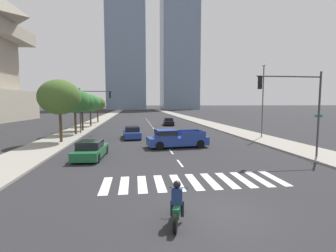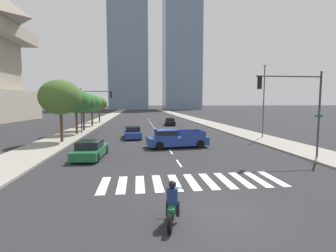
{
  "view_description": "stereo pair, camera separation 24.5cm",
  "coord_description": "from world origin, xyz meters",
  "px_view_note": "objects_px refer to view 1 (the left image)",
  "views": [
    {
      "loc": [
        -3.05,
        -8.53,
        4.1
      ],
      "look_at": [
        0.0,
        13.72,
        2.0
      ],
      "focal_mm": 26.36,
      "sensor_mm": 36.0,
      "label": 1
    },
    {
      "loc": [
        -2.81,
        -8.56,
        4.1
      ],
      "look_at": [
        0.0,
        13.72,
        2.0
      ],
      "focal_mm": 26.36,
      "sensor_mm": 36.0,
      "label": 2
    }
  ],
  "objects_px": {
    "motorcycle_lead": "(177,205)",
    "sedan_black_2": "(169,122)",
    "street_lamp_east": "(263,96)",
    "street_tree_third": "(82,102)",
    "street_tree_second": "(75,101)",
    "traffic_signal_far": "(92,102)",
    "street_tree_fourth": "(90,103)",
    "pickup_truck": "(175,139)",
    "sedan_blue_1": "(132,133)",
    "street_tree_fifth": "(97,104)",
    "street_tree_nearest": "(59,97)",
    "sedan_green_0": "(91,150)",
    "traffic_signal_near": "(297,98)"
  },
  "relations": [
    {
      "from": "pickup_truck",
      "to": "sedan_blue_1",
      "type": "relative_size",
      "value": 1.21
    },
    {
      "from": "street_tree_second",
      "to": "street_tree_fifth",
      "type": "height_order",
      "value": "street_tree_second"
    },
    {
      "from": "pickup_truck",
      "to": "street_tree_nearest",
      "type": "height_order",
      "value": "street_tree_nearest"
    },
    {
      "from": "sedan_green_0",
      "to": "street_tree_nearest",
      "type": "xyz_separation_m",
      "value": [
        -4.19,
        7.44,
        4.08
      ]
    },
    {
      "from": "sedan_blue_1",
      "to": "traffic_signal_far",
      "type": "height_order",
      "value": "traffic_signal_far"
    },
    {
      "from": "street_tree_nearest",
      "to": "street_tree_fifth",
      "type": "distance_m",
      "value": 25.82
    },
    {
      "from": "traffic_signal_far",
      "to": "street_tree_third",
      "type": "relative_size",
      "value": 1.07
    },
    {
      "from": "pickup_truck",
      "to": "street_tree_fourth",
      "type": "bearing_deg",
      "value": -68.99
    },
    {
      "from": "traffic_signal_far",
      "to": "street_tree_nearest",
      "type": "height_order",
      "value": "street_tree_nearest"
    },
    {
      "from": "traffic_signal_near",
      "to": "street_tree_fifth",
      "type": "relative_size",
      "value": 1.2
    },
    {
      "from": "street_lamp_east",
      "to": "street_tree_third",
      "type": "distance_m",
      "value": 24.31
    },
    {
      "from": "motorcycle_lead",
      "to": "sedan_black_2",
      "type": "distance_m",
      "value": 37.33
    },
    {
      "from": "pickup_truck",
      "to": "traffic_signal_near",
      "type": "height_order",
      "value": "traffic_signal_near"
    },
    {
      "from": "traffic_signal_far",
      "to": "motorcycle_lead",
      "type": "bearing_deg",
      "value": -74.8
    },
    {
      "from": "sedan_black_2",
      "to": "traffic_signal_near",
      "type": "distance_m",
      "value": 29.41
    },
    {
      "from": "sedan_green_0",
      "to": "sedan_black_2",
      "type": "xyz_separation_m",
      "value": [
        9.54,
        26.35,
        0.01
      ]
    },
    {
      "from": "street_tree_fifth",
      "to": "motorcycle_lead",
      "type": "bearing_deg",
      "value": -78.6
    },
    {
      "from": "motorcycle_lead",
      "to": "sedan_black_2",
      "type": "height_order",
      "value": "motorcycle_lead"
    },
    {
      "from": "street_tree_second",
      "to": "street_tree_fourth",
      "type": "bearing_deg",
      "value": 90.0
    },
    {
      "from": "traffic_signal_far",
      "to": "street_tree_fourth",
      "type": "xyz_separation_m",
      "value": [
        -1.92,
        10.01,
        -0.06
      ]
    },
    {
      "from": "street_lamp_east",
      "to": "traffic_signal_near",
      "type": "bearing_deg",
      "value": -106.33
    },
    {
      "from": "traffic_signal_far",
      "to": "street_tree_second",
      "type": "distance_m",
      "value": 2.18
    },
    {
      "from": "traffic_signal_far",
      "to": "street_tree_fifth",
      "type": "distance_m",
      "value": 18.51
    },
    {
      "from": "motorcycle_lead",
      "to": "street_tree_nearest",
      "type": "bearing_deg",
      "value": 40.78
    },
    {
      "from": "sedan_blue_1",
      "to": "sedan_green_0",
      "type": "bearing_deg",
      "value": 160.03
    },
    {
      "from": "traffic_signal_far",
      "to": "street_lamp_east",
      "type": "distance_m",
      "value": 21.32
    },
    {
      "from": "sedan_blue_1",
      "to": "pickup_truck",
      "type": "bearing_deg",
      "value": -153.03
    },
    {
      "from": "motorcycle_lead",
      "to": "street_tree_second",
      "type": "height_order",
      "value": "street_tree_second"
    },
    {
      "from": "sedan_black_2",
      "to": "traffic_signal_near",
      "type": "bearing_deg",
      "value": 15.29
    },
    {
      "from": "pickup_truck",
      "to": "street_lamp_east",
      "type": "relative_size",
      "value": 0.69
    },
    {
      "from": "sedan_blue_1",
      "to": "traffic_signal_near",
      "type": "relative_size",
      "value": 0.76
    },
    {
      "from": "sedan_black_2",
      "to": "street_lamp_east",
      "type": "distance_m",
      "value": 20.67
    },
    {
      "from": "motorcycle_lead",
      "to": "traffic_signal_near",
      "type": "xyz_separation_m",
      "value": [
        10.21,
        8.34,
        3.86
      ]
    },
    {
      "from": "sedan_green_0",
      "to": "street_tree_fifth",
      "type": "distance_m",
      "value": 33.69
    },
    {
      "from": "pickup_truck",
      "to": "street_tree_fifth",
      "type": "height_order",
      "value": "street_tree_fifth"
    },
    {
      "from": "street_tree_second",
      "to": "street_tree_fifth",
      "type": "xyz_separation_m",
      "value": [
        0.0,
        19.42,
        -0.38
      ]
    },
    {
      "from": "sedan_black_2",
      "to": "street_tree_third",
      "type": "relative_size",
      "value": 0.85
    },
    {
      "from": "sedan_blue_1",
      "to": "street_tree_second",
      "type": "bearing_deg",
      "value": 59.19
    },
    {
      "from": "sedan_green_0",
      "to": "street_tree_nearest",
      "type": "bearing_deg",
      "value": 33.7
    },
    {
      "from": "street_tree_fourth",
      "to": "sedan_black_2",
      "type": "bearing_deg",
      "value": 6.18
    },
    {
      "from": "sedan_blue_1",
      "to": "street_lamp_east",
      "type": "bearing_deg",
      "value": -102.49
    },
    {
      "from": "sedan_green_0",
      "to": "street_lamp_east",
      "type": "xyz_separation_m",
      "value": [
        17.88,
        7.93,
        4.33
      ]
    },
    {
      "from": "traffic_signal_far",
      "to": "pickup_truck",
      "type": "bearing_deg",
      "value": -50.9
    },
    {
      "from": "street_tree_second",
      "to": "street_tree_nearest",
      "type": "bearing_deg",
      "value": -90.0
    },
    {
      "from": "sedan_green_0",
      "to": "street_tree_third",
      "type": "bearing_deg",
      "value": 17.37
    },
    {
      "from": "street_tree_nearest",
      "to": "street_tree_fifth",
      "type": "xyz_separation_m",
      "value": [
        0.0,
        25.81,
        -0.72
      ]
    },
    {
      "from": "sedan_black_2",
      "to": "traffic_signal_near",
      "type": "relative_size",
      "value": 0.75
    },
    {
      "from": "street_lamp_east",
      "to": "sedan_blue_1",
      "type": "bearing_deg",
      "value": 171.33
    },
    {
      "from": "traffic_signal_far",
      "to": "street_tree_fifth",
      "type": "xyz_separation_m",
      "value": [
        -1.92,
        18.41,
        -0.21
      ]
    },
    {
      "from": "sedan_black_2",
      "to": "street_lamp_east",
      "type": "relative_size",
      "value": 0.56
    }
  ]
}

